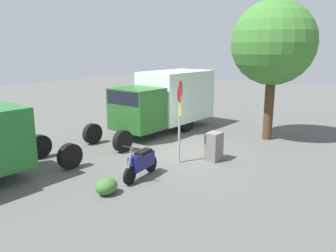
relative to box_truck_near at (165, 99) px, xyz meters
The scene contains 8 objects.
ground_plane 3.93m from the box_truck_near, 48.80° to the left, with size 60.00×60.00×0.00m, color #52534E.
box_truck_near is the anchor object (origin of this frame).
motorcycle 6.51m from the box_truck_near, 30.13° to the left, with size 1.81×0.58×1.20m.
stop_sign 4.95m from the box_truck_near, 43.02° to the left, with size 0.71×0.33×3.01m.
street_tree 5.68m from the box_truck_near, 107.64° to the left, with size 3.68×3.68×6.17m.
utility_cabinet 5.13m from the box_truck_near, 58.31° to the left, with size 0.59×0.48×1.07m, color slate.
bike_rack_hoop 4.24m from the box_truck_near, 70.50° to the left, with size 0.85×0.85×0.05m, color #B7B7BC.
shrub_near_sign 7.96m from the box_truck_near, 24.56° to the left, with size 0.69×0.56×0.47m, color #3B6A2E.
Camera 1 is at (10.97, 7.32, 4.10)m, focal length 35.95 mm.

